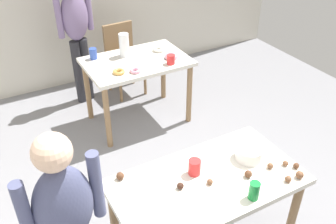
% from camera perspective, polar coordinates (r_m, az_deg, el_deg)
% --- Properties ---
extents(dining_table_near, '(1.25, 0.68, 0.75)m').
position_cam_1_polar(dining_table_near, '(2.53, 5.97, -12.09)').
color(dining_table_near, silver).
rests_on(dining_table_near, ground_plane).
extents(dining_table_far, '(1.08, 0.73, 0.75)m').
position_cam_1_polar(dining_table_far, '(4.01, -4.79, 6.49)').
color(dining_table_far, silver).
rests_on(dining_table_far, ground_plane).
extents(chair_far_table, '(0.42, 0.42, 0.87)m').
position_cam_1_polar(chair_far_table, '(4.71, -6.98, 8.74)').
color(chair_far_table, olive).
rests_on(chair_far_table, ground_plane).
extents(person_girl_near, '(0.45, 0.23, 1.44)m').
position_cam_1_polar(person_girl_near, '(2.15, -15.21, -16.02)').
color(person_girl_near, '#383D4C').
rests_on(person_girl_near, ground_plane).
extents(person_adult_far, '(0.45, 0.27, 1.56)m').
position_cam_1_polar(person_adult_far, '(4.40, -13.93, 12.49)').
color(person_adult_far, '#28282D').
rests_on(person_adult_far, ground_plane).
extents(mixing_bowl, '(0.19, 0.19, 0.09)m').
position_cam_1_polar(mixing_bowl, '(2.64, 12.37, -6.22)').
color(mixing_bowl, white).
rests_on(mixing_bowl, dining_table_near).
extents(soda_can, '(0.07, 0.07, 0.12)m').
position_cam_1_polar(soda_can, '(2.35, 13.10, -11.71)').
color(soda_can, '#198438').
rests_on(soda_can, dining_table_near).
extents(fork_near, '(0.17, 0.02, 0.01)m').
position_cam_1_polar(fork_near, '(2.51, -1.42, -8.92)').
color(fork_near, silver).
rests_on(fork_near, dining_table_near).
extents(cup_near_0, '(0.08, 0.08, 0.11)m').
position_cam_1_polar(cup_near_0, '(2.46, 4.10, -8.45)').
color(cup_near_0, red).
rests_on(cup_near_0, dining_table_near).
extents(cake_ball_0, '(0.04, 0.04, 0.04)m').
position_cam_1_polar(cake_ball_0, '(2.66, 17.60, -7.53)').
color(cake_ball_0, brown).
rests_on(cake_ball_0, dining_table_near).
extents(cake_ball_1, '(0.05, 0.05, 0.05)m').
position_cam_1_polar(cake_ball_1, '(2.45, -7.37, -9.73)').
color(cake_ball_1, brown).
rests_on(cake_ball_1, dining_table_near).
extents(cake_ball_2, '(0.04, 0.04, 0.04)m').
position_cam_1_polar(cake_ball_2, '(2.54, 17.99, -9.79)').
color(cake_ball_2, brown).
rests_on(cake_ball_2, dining_table_near).
extents(cake_ball_3, '(0.05, 0.05, 0.05)m').
position_cam_1_polar(cake_ball_3, '(2.59, 19.58, -9.08)').
color(cake_ball_3, brown).
rests_on(cake_ball_3, dining_table_near).
extents(cake_ball_4, '(0.04, 0.04, 0.04)m').
position_cam_1_polar(cake_ball_4, '(2.61, 15.44, -8.00)').
color(cake_ball_4, brown).
rests_on(cake_ball_4, dining_table_near).
extents(cake_ball_5, '(0.05, 0.05, 0.05)m').
position_cam_1_polar(cake_ball_5, '(2.50, 12.23, -9.31)').
color(cake_ball_5, brown).
rests_on(cake_ball_5, dining_table_near).
extents(cake_ball_6, '(0.04, 0.04, 0.04)m').
position_cam_1_polar(cake_ball_6, '(2.38, 1.90, -11.28)').
color(cake_ball_6, '#3D2319').
rests_on(cake_ball_6, dining_table_near).
extents(cake_ball_7, '(0.04, 0.04, 0.04)m').
position_cam_1_polar(cake_ball_7, '(2.66, 19.10, -7.82)').
color(cake_ball_7, brown).
rests_on(cake_ball_7, dining_table_near).
extents(cake_ball_8, '(0.04, 0.04, 0.04)m').
position_cam_1_polar(cake_ball_8, '(2.42, 6.46, -10.63)').
color(cake_ball_8, brown).
rests_on(cake_ball_8, dining_table_near).
extents(pitcher_far, '(0.11, 0.11, 0.25)m').
position_cam_1_polar(pitcher_far, '(4.02, -6.76, 10.20)').
color(pitcher_far, white).
rests_on(pitcher_far, dining_table_far).
extents(cup_far_0, '(0.09, 0.09, 0.10)m').
position_cam_1_polar(cup_far_0, '(3.84, 0.43, 8.08)').
color(cup_far_0, red).
rests_on(cup_far_0, dining_table_far).
extents(cup_far_1, '(0.08, 0.08, 0.12)m').
position_cam_1_polar(cup_far_1, '(4.03, -11.42, 8.78)').
color(cup_far_1, '#3351B2').
rests_on(cup_far_1, dining_table_far).
extents(donut_far_0, '(0.14, 0.14, 0.04)m').
position_cam_1_polar(donut_far_0, '(3.98, 0.47, 8.53)').
color(donut_far_0, pink).
rests_on(donut_far_0, dining_table_far).
extents(donut_far_1, '(0.12, 0.12, 0.04)m').
position_cam_1_polar(donut_far_1, '(3.70, -7.58, 6.15)').
color(donut_far_1, gold).
rests_on(donut_far_1, dining_table_far).
extents(donut_far_2, '(0.11, 0.11, 0.03)m').
position_cam_1_polar(donut_far_2, '(3.70, -5.08, 6.36)').
color(donut_far_2, pink).
rests_on(donut_far_2, dining_table_far).
extents(donut_far_3, '(0.12, 0.12, 0.04)m').
position_cam_1_polar(donut_far_3, '(4.15, -1.49, 9.59)').
color(donut_far_3, white).
rests_on(donut_far_3, dining_table_far).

